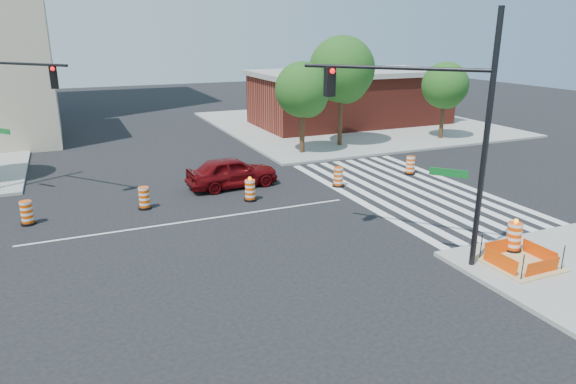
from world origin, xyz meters
name	(u,v)px	position (x,y,z in m)	size (l,w,h in m)	color
ground	(196,220)	(0.00, 0.00, 0.00)	(120.00, 120.00, 0.00)	black
sidewalk_ne	(349,124)	(18.00, 18.00, 0.07)	(22.00, 22.00, 0.15)	gray
crosswalk_east	(407,190)	(10.95, 0.00, 0.01)	(6.75, 13.50, 0.01)	silver
lane_centerline	(196,220)	(0.00, 0.00, 0.01)	(14.00, 0.12, 0.01)	silver
excavation_pit	(519,262)	(9.00, -9.00, 0.22)	(2.20, 2.20, 0.90)	tan
brick_storefront	(350,98)	(18.00, 18.00, 2.32)	(16.50, 8.50, 4.60)	maroon
red_coupe	(232,172)	(2.97, 4.14, 0.80)	(1.89, 4.71, 1.60)	#5F080B
signal_pole_se	(432,116)	(6.36, -7.04, 5.09)	(4.28, 4.80, 8.31)	black
signal_pole_nw	(5,95)	(-7.06, 6.97, 4.91)	(4.01, 4.72, 8.01)	black
pit_drum	(514,238)	(9.62, -8.08, 0.67)	(0.64, 0.64, 1.25)	black
tree_north_c	(303,93)	(9.46, 9.43, 4.00)	(3.57, 3.51, 5.97)	#382314
tree_north_d	(342,73)	(12.84, 10.46, 5.05)	(4.42, 4.42, 7.52)	#382314
tree_north_e	(445,88)	(20.92, 9.57, 3.81)	(3.37, 3.34, 5.68)	#382314
median_drum_1	(27,214)	(-6.55, 2.34, 0.48)	(0.60, 0.60, 1.02)	black
median_drum_2	(144,199)	(-1.75, 2.43, 0.48)	(0.60, 0.60, 1.02)	black
median_drum_3	(250,191)	(3.05, 1.62, 0.49)	(0.60, 0.60, 1.18)	black
median_drum_4	(338,178)	(8.03, 1.98, 0.48)	(0.60, 0.60, 1.02)	black
median_drum_5	(410,166)	(12.95, 2.49, 0.48)	(0.60, 0.60, 1.02)	black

